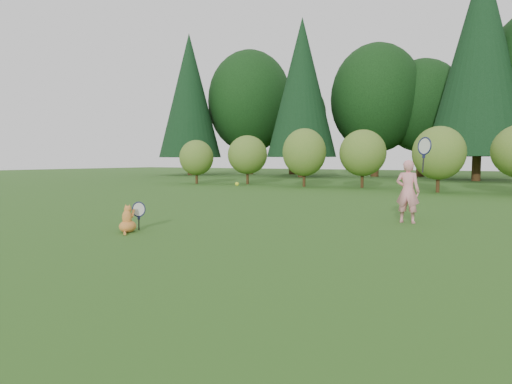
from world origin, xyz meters
The scene contains 6 objects.
ground centered at (0.00, 0.00, 0.00)m, with size 100.00×100.00×0.00m, color #275016.
shrub_row centered at (0.00, 13.00, 1.40)m, with size 28.00×3.00×2.80m, color #436F22, non-canonical shape.
woodland_backdrop centered at (0.00, 23.00, 7.50)m, with size 48.00×10.00×15.00m, color black, non-canonical shape.
child centered at (2.45, 3.11, 0.68)m, with size 0.72×0.44×1.94m.
cat centered at (-1.66, -0.56, 0.25)m, with size 0.48×0.71×0.68m.
tennis_ball centered at (-0.42, 1.12, 0.81)m, with size 0.08×0.08×0.08m.
Camera 1 is at (4.13, -5.96, 1.29)m, focal length 30.00 mm.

